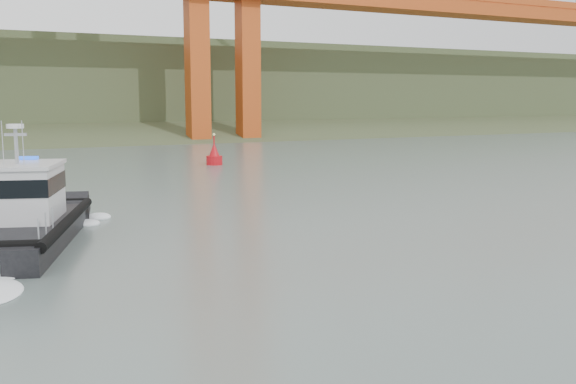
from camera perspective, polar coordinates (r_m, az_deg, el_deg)
name	(u,v)px	position (r m, az deg, el deg)	size (l,w,h in m)	color
ground	(397,297)	(21.30, 9.64, -9.21)	(400.00, 400.00, 0.00)	slate
headlands	(36,95)	(142.44, -21.47, 7.99)	(500.00, 105.36, 27.12)	#394D2C
patrol_boat	(20,214)	(30.48, -22.71, -1.79)	(7.31, 11.98, 5.47)	black
nav_buoy	(214,156)	(62.81, -6.57, 3.19)	(1.56, 1.56, 3.24)	#BA0C14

